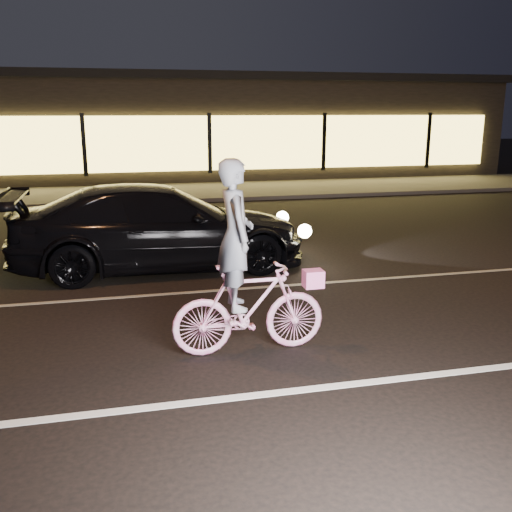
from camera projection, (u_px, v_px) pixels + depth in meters
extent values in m
plane|color=black|center=(383.00, 325.00, 7.62)|extent=(90.00, 90.00, 0.00)
cube|color=silver|center=(443.00, 374.00, 6.21)|extent=(60.00, 0.12, 0.01)
cube|color=gray|center=(330.00, 282.00, 9.51)|extent=(60.00, 0.10, 0.01)
cube|color=#383533|center=(219.00, 191.00, 19.86)|extent=(30.00, 4.00, 0.12)
cube|color=black|center=(195.00, 129.00, 25.04)|extent=(25.00, 8.00, 4.00)
cube|color=black|center=(193.00, 80.00, 24.53)|extent=(25.40, 8.40, 0.30)
cube|color=#FED859|center=(209.00, 143.00, 21.27)|extent=(23.00, 0.15, 2.00)
cube|color=black|center=(84.00, 145.00, 20.19)|extent=(0.15, 0.08, 2.20)
cube|color=black|center=(210.00, 143.00, 21.19)|extent=(0.15, 0.08, 2.20)
cube|color=black|center=(324.00, 142.00, 22.20)|extent=(0.15, 0.08, 2.20)
cube|color=black|center=(428.00, 140.00, 23.21)|extent=(0.15, 0.08, 2.20)
imported|color=#F242A0|center=(249.00, 308.00, 6.65)|extent=(1.82, 0.51, 1.09)
imported|color=silver|center=(235.00, 235.00, 6.40)|extent=(0.41, 0.63, 1.72)
cube|color=#F950AA|center=(313.00, 279.00, 6.75)|extent=(0.23, 0.19, 0.21)
imported|color=black|center=(160.00, 227.00, 10.22)|extent=(5.24, 2.19, 1.51)
sphere|color=#FFF2BF|center=(282.00, 217.00, 11.49)|extent=(0.25, 0.25, 0.25)
sphere|color=#FFF2BF|center=(305.00, 231.00, 10.18)|extent=(0.25, 0.25, 0.25)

